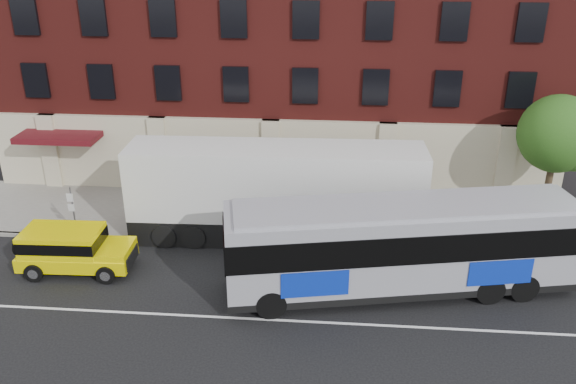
# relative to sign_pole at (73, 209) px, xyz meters

# --- Properties ---
(ground) EXTENTS (120.00, 120.00, 0.00)m
(ground) POSITION_rel_sign_pole_xyz_m (8.50, -6.15, -1.45)
(ground) COLOR black
(ground) RESTS_ON ground
(sidewalk) EXTENTS (60.00, 6.00, 0.15)m
(sidewalk) POSITION_rel_sign_pole_xyz_m (8.50, 2.85, -1.38)
(sidewalk) COLOR gray
(sidewalk) RESTS_ON ground
(kerb) EXTENTS (60.00, 0.25, 0.15)m
(kerb) POSITION_rel_sign_pole_xyz_m (8.50, -0.15, -1.38)
(kerb) COLOR gray
(kerb) RESTS_ON ground
(lane_line) EXTENTS (60.00, 0.12, 0.01)m
(lane_line) POSITION_rel_sign_pole_xyz_m (8.50, -5.65, -1.45)
(lane_line) COLOR silver
(lane_line) RESTS_ON ground
(building) EXTENTS (30.00, 12.10, 15.00)m
(building) POSITION_rel_sign_pole_xyz_m (8.49, 10.77, 6.13)
(building) COLOR #5B1815
(building) RESTS_ON sidewalk
(sign_pole) EXTENTS (0.30, 0.20, 2.50)m
(sign_pole) POSITION_rel_sign_pole_xyz_m (0.00, 0.00, 0.00)
(sign_pole) COLOR slate
(sign_pole) RESTS_ON ground
(street_tree) EXTENTS (3.60, 3.60, 6.20)m
(street_tree) POSITION_rel_sign_pole_xyz_m (22.04, 3.34, 2.96)
(street_tree) COLOR #3C2C1E
(street_tree) RESTS_ON sidewalk
(city_bus) EXTENTS (13.94, 5.54, 3.73)m
(city_bus) POSITION_rel_sign_pole_xyz_m (14.57, -3.19, 0.61)
(city_bus) COLOR #999AA3
(city_bus) RESTS_ON ground
(yellow_suv) EXTENTS (4.91, 2.26, 1.86)m
(yellow_suv) POSITION_rel_sign_pole_xyz_m (1.09, -2.85, -0.38)
(yellow_suv) COLOR #FDEB00
(yellow_suv) RESTS_ON ground
(shipping_container) EXTENTS (13.25, 3.14, 4.39)m
(shipping_container) POSITION_rel_sign_pole_xyz_m (9.27, 0.84, 0.72)
(shipping_container) COLOR black
(shipping_container) RESTS_ON ground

